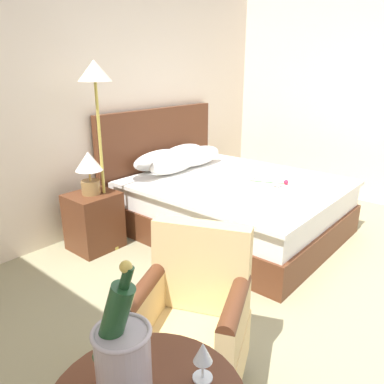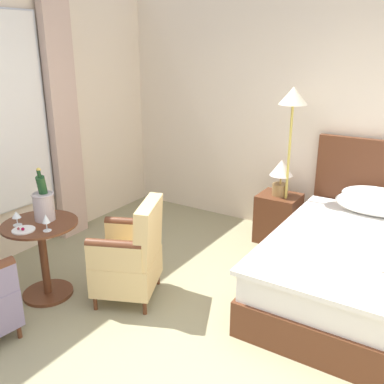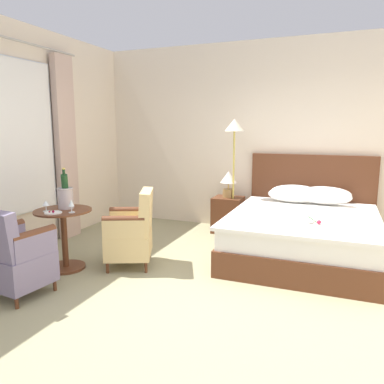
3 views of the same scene
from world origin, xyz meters
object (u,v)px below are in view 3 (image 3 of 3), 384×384
at_px(nightstand, 228,215).
at_px(armchair_by_window, 132,232).
at_px(wine_glass_near_edge, 71,204).
at_px(bedside_lamp, 228,181).
at_px(snack_plate, 53,213).
at_px(bed, 304,230).
at_px(champagne_bucket, 65,195).
at_px(wine_glass_near_bucket, 46,204).
at_px(armchair_facing_bed, 14,257).
at_px(side_table_round, 64,235).
at_px(floor_lamp_brass, 234,142).

distance_m(nightstand, armchair_by_window, 1.94).
bearing_deg(wine_glass_near_edge, bedside_lamp, 63.47).
bearing_deg(snack_plate, bed, 34.12).
bearing_deg(champagne_bucket, wine_glass_near_bucket, -114.50).
relative_size(armchair_by_window, armchair_facing_bed, 1.02).
bearing_deg(champagne_bucket, bed, 29.48).
height_order(nightstand, armchair_facing_bed, armchair_facing_bed).
height_order(snack_plate, armchair_by_window, armchair_by_window).
relative_size(side_table_round, champagne_bucket, 1.47).
distance_m(floor_lamp_brass, champagne_bucket, 2.59).
distance_m(armchair_by_window, armchair_facing_bed, 1.33).
relative_size(floor_lamp_brass, snack_plate, 9.45).
height_order(floor_lamp_brass, armchair_by_window, floor_lamp_brass).
distance_m(bedside_lamp, side_table_round, 2.62).
bearing_deg(champagne_bucket, nightstand, 57.62).
bearing_deg(nightstand, armchair_by_window, -109.67).
relative_size(wine_glass_near_edge, armchair_by_window, 0.16).
bearing_deg(armchair_by_window, champagne_bucket, -156.15).
relative_size(side_table_round, armchair_facing_bed, 0.79).
bearing_deg(floor_lamp_brass, wine_glass_near_edge, -119.15).
bearing_deg(armchair_by_window, side_table_round, -150.09).
xyz_separation_m(armchair_by_window, armchair_facing_bed, (-0.65, -1.15, -0.01)).
relative_size(bed, nightstand, 3.93).
bearing_deg(bedside_lamp, side_table_round, -121.03).
bearing_deg(snack_plate, floor_lamp_brass, 58.82).
height_order(floor_lamp_brass, side_table_round, floor_lamp_brass).
bearing_deg(bed, wine_glass_near_edge, -145.71).
height_order(wine_glass_near_edge, armchair_facing_bed, armchair_facing_bed).
height_order(champagne_bucket, snack_plate, champagne_bucket).
relative_size(bedside_lamp, side_table_round, 0.58).
relative_size(nightstand, floor_lamp_brass, 0.32).
xyz_separation_m(floor_lamp_brass, wine_glass_near_edge, (-1.24, -2.23, -0.62)).
xyz_separation_m(nightstand, wine_glass_near_bucket, (-1.45, -2.35, 0.52)).
xyz_separation_m(side_table_round, armchair_facing_bed, (0.03, -0.76, -0.00)).
relative_size(floor_lamp_brass, wine_glass_near_edge, 12.03).
bearing_deg(snack_plate, wine_glass_near_bucket, 161.33).
relative_size(floor_lamp_brass, champagne_bucket, 3.66).
xyz_separation_m(wine_glass_near_edge, armchair_by_window, (0.49, 0.47, -0.40)).
bearing_deg(floor_lamp_brass, nightstand, 145.84).
bearing_deg(wine_glass_near_bucket, nightstand, 58.28).
height_order(bed, side_table_round, bed).
bearing_deg(champagne_bucket, wine_glass_near_edge, -36.63).
xyz_separation_m(nightstand, floor_lamp_brass, (0.10, -0.07, 1.15)).
height_order(bedside_lamp, wine_glass_near_bucket, bedside_lamp).
distance_m(nightstand, armchair_facing_bed, 3.25).
relative_size(floor_lamp_brass, armchair_by_window, 1.92).
xyz_separation_m(floor_lamp_brass, snack_plate, (-1.41, -2.33, -0.71)).
bearing_deg(bedside_lamp, wine_glass_near_edge, -116.53).
bearing_deg(bed, snack_plate, -145.88).
bearing_deg(wine_glass_near_bucket, side_table_round, 48.21).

